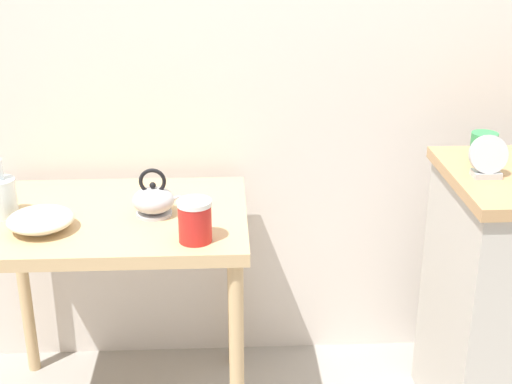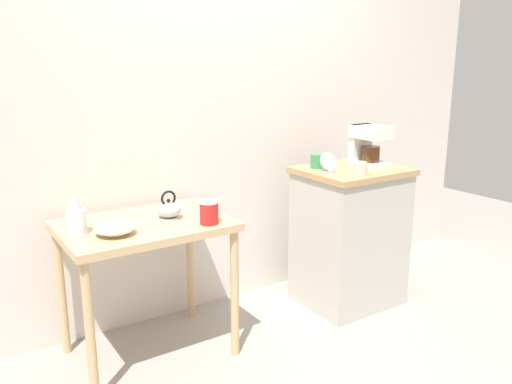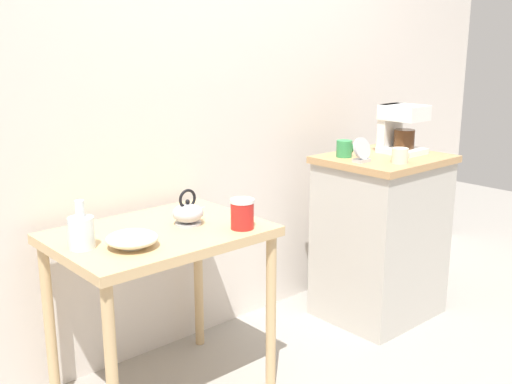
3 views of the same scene
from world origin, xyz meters
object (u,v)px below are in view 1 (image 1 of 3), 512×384
object	(u,v)px
canister_enamel	(195,221)
table_clock	(488,159)
teakettle	(154,200)
bowl_stoneware	(41,220)
mug_tall_green	(484,147)
glass_carafe_vase	(1,196)

from	to	relation	value
canister_enamel	table_clock	world-z (taller)	table_clock
canister_enamel	teakettle	bearing A→B (deg)	124.32
teakettle	table_clock	world-z (taller)	table_clock
teakettle	canister_enamel	bearing A→B (deg)	-55.68
bowl_stoneware	teakettle	size ratio (longest dim) A/B	1.23
canister_enamel	mug_tall_green	bearing A→B (deg)	14.04
glass_carafe_vase	mug_tall_green	size ratio (longest dim) A/B	2.05
canister_enamel	table_clock	bearing A→B (deg)	5.03
bowl_stoneware	glass_carafe_vase	size ratio (longest dim) A/B	1.07
table_clock	glass_carafe_vase	bearing A→B (deg)	174.71
bowl_stoneware	canister_enamel	size ratio (longest dim) A/B	1.57
bowl_stoneware	mug_tall_green	size ratio (longest dim) A/B	2.19
bowl_stoneware	teakettle	bearing A→B (deg)	16.88
glass_carafe_vase	bowl_stoneware	bearing A→B (deg)	-38.97
bowl_stoneware	canister_enamel	xyz separation A→B (m)	(0.45, -0.09, 0.03)
teakettle	canister_enamel	xyz separation A→B (m)	(0.13, -0.19, 0.01)
bowl_stoneware	canister_enamel	world-z (taller)	canister_enamel
bowl_stoneware	mug_tall_green	bearing A→B (deg)	5.47
mug_tall_green	table_clock	bearing A→B (deg)	-105.83
glass_carafe_vase	canister_enamel	distance (m)	0.63
canister_enamel	table_clock	xyz separation A→B (m)	(0.85, 0.07, 0.14)
teakettle	canister_enamel	distance (m)	0.23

